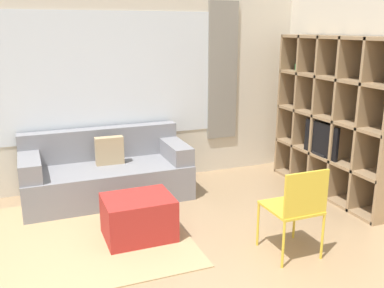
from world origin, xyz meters
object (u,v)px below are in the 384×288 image
object	(u,v)px
couch_main	(107,174)
folding_chair	(297,204)
shelving_unit	(336,118)
ottoman	(138,218)

from	to	relation	value
couch_main	folding_chair	world-z (taller)	folding_chair
shelving_unit	ottoman	world-z (taller)	shelving_unit
couch_main	ottoman	size ratio (longest dim) A/B	2.94
shelving_unit	couch_main	world-z (taller)	shelving_unit
folding_chair	ottoman	bearing A→B (deg)	-35.58
shelving_unit	ottoman	distance (m)	2.72
shelving_unit	couch_main	size ratio (longest dim) A/B	0.99
shelving_unit	folding_chair	world-z (taller)	shelving_unit
ottoman	folding_chair	distance (m)	1.55
shelving_unit	ottoman	size ratio (longest dim) A/B	2.89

